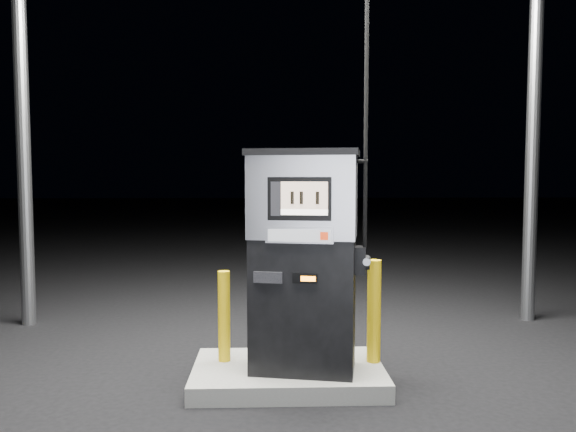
{
  "coord_description": "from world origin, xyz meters",
  "views": [
    {
      "loc": [
        -0.17,
        -4.64,
        1.75
      ],
      "look_at": [
        -0.0,
        0.0,
        1.42
      ],
      "focal_mm": 35.0,
      "sensor_mm": 36.0,
      "label": 1
    }
  ],
  "objects": [
    {
      "name": "ground",
      "position": [
        0.0,
        0.0,
        0.0
      ],
      "size": [
        80.0,
        80.0,
        0.0
      ],
      "primitive_type": "plane",
      "color": "black",
      "rests_on": "ground"
    },
    {
      "name": "pump_island",
      "position": [
        0.0,
        0.0,
        0.07
      ],
      "size": [
        1.6,
        1.0,
        0.15
      ],
      "primitive_type": "cube",
      "color": "slate",
      "rests_on": "ground"
    },
    {
      "name": "fuel_dispenser",
      "position": [
        0.12,
        -0.1,
        1.08
      ],
      "size": [
        1.04,
        0.69,
        3.76
      ],
      "rotation": [
        0.0,
        0.0,
        -0.19
      ],
      "color": "black",
      "rests_on": "pump_island"
    },
    {
      "name": "bollard_left",
      "position": [
        -0.55,
        0.15,
        0.54
      ],
      "size": [
        0.14,
        0.14,
        0.78
      ],
      "primitive_type": "cylinder",
      "rotation": [
        0.0,
        0.0,
        -0.38
      ],
      "color": "yellow",
      "rests_on": "pump_island"
    },
    {
      "name": "bollard_right",
      "position": [
        0.74,
        0.08,
        0.59
      ],
      "size": [
        0.14,
        0.14,
        0.88
      ],
      "primitive_type": "cylinder",
      "rotation": [
        0.0,
        0.0,
        -0.26
      ],
      "color": "yellow",
      "rests_on": "pump_island"
    }
  ]
}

